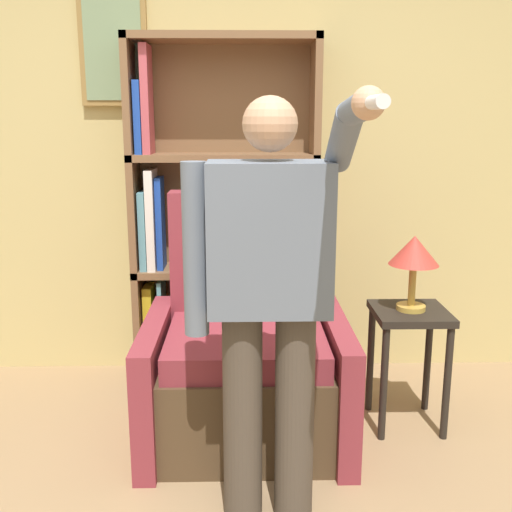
{
  "coord_description": "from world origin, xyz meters",
  "views": [
    {
      "loc": [
        0.06,
        -1.56,
        1.53
      ],
      "look_at": [
        0.11,
        0.83,
        0.98
      ],
      "focal_mm": 42.0,
      "sensor_mm": 36.0,
      "label": 1
    }
  ],
  "objects_px": {
    "table_lamp": "(414,254)",
    "armchair": "(246,360)",
    "bookcase": "(209,217)",
    "person_standing": "(269,292)",
    "side_table": "(409,336)"
  },
  "relations": [
    {
      "from": "bookcase",
      "to": "armchair",
      "type": "xyz_separation_m",
      "value": [
        0.21,
        -0.67,
        -0.61
      ]
    },
    {
      "from": "person_standing",
      "to": "armchair",
      "type": "bearing_deg",
      "value": 96.58
    },
    {
      "from": "side_table",
      "to": "table_lamp",
      "type": "xyz_separation_m",
      "value": [
        0.0,
        -0.0,
        0.42
      ]
    },
    {
      "from": "person_standing",
      "to": "side_table",
      "type": "bearing_deg",
      "value": 44.7
    },
    {
      "from": "armchair",
      "to": "side_table",
      "type": "relative_size",
      "value": 1.91
    },
    {
      "from": "bookcase",
      "to": "side_table",
      "type": "height_order",
      "value": "bookcase"
    },
    {
      "from": "bookcase",
      "to": "person_standing",
      "type": "height_order",
      "value": "bookcase"
    },
    {
      "from": "bookcase",
      "to": "armchair",
      "type": "distance_m",
      "value": 0.93
    },
    {
      "from": "side_table",
      "to": "table_lamp",
      "type": "distance_m",
      "value": 0.42
    },
    {
      "from": "bookcase",
      "to": "table_lamp",
      "type": "distance_m",
      "value": 1.21
    },
    {
      "from": "bookcase",
      "to": "armchair",
      "type": "bearing_deg",
      "value": -72.88
    },
    {
      "from": "person_standing",
      "to": "table_lamp",
      "type": "distance_m",
      "value": 1.03
    },
    {
      "from": "armchair",
      "to": "side_table",
      "type": "bearing_deg",
      "value": 2.09
    },
    {
      "from": "table_lamp",
      "to": "armchair",
      "type": "bearing_deg",
      "value": -177.91
    },
    {
      "from": "side_table",
      "to": "table_lamp",
      "type": "bearing_deg",
      "value": -90.0
    }
  ]
}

